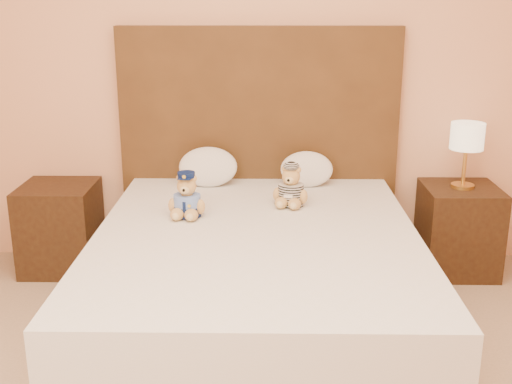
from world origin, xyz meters
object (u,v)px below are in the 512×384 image
nightstand_left (60,227)px  nightstand_right (458,229)px  lamp (467,140)px  teddy_prisoner (291,185)px  bed (257,283)px  teddy_police (187,195)px  pillow_left (208,165)px  pillow_right (307,168)px

nightstand_left → nightstand_right: size_ratio=1.00×
lamp → teddy_prisoner: lamp is taller
bed → lamp: 1.59m
teddy_police → pillow_left: 0.60m
nightstand_right → teddy_police: bearing=-160.6°
bed → lamp: bearing=32.6°
teddy_prisoner → pillow_right: (0.11, 0.40, -0.00)m
teddy_prisoner → pillow_right: teddy_prisoner is taller
bed → teddy_prisoner: size_ratio=8.63×
bed → nightstand_right: 1.48m
lamp → pillow_right: 0.97m
nightstand_left → teddy_prisoner: teddy_prisoner is taller
bed → teddy_prisoner: (0.18, 0.43, 0.39)m
lamp → pillow_right: lamp is taller
bed → nightstand_left: same height
teddy_prisoner → pillow_right: bearing=89.8°
pillow_right → nightstand_left: bearing=-178.9°
teddy_police → pillow_right: teddy_police is taller
nightstand_right → lamp: lamp is taller
teddy_prisoner → lamp: bearing=34.6°
lamp → pillow_left: bearing=178.9°
lamp → pillow_right: (-0.95, 0.03, -0.19)m
bed → teddy_police: (-0.37, 0.23, 0.40)m
nightstand_left → bed: bearing=-32.6°
nightstand_left → pillow_left: size_ratio=1.53×
lamp → pillow_right: size_ratio=1.25×
lamp → pillow_left: (-1.56, 0.03, -0.17)m
nightstand_right → teddy_prisoner: 1.19m
lamp → teddy_police: size_ratio=1.66×
bed → nightstand_left: (-1.25, 0.80, -0.00)m
pillow_left → bed: bearing=-69.5°
lamp → nightstand_left: bearing=180.0°
nightstand_left → teddy_prisoner: 1.53m
nightstand_left → nightstand_right: 2.50m
lamp → teddy_prisoner: 1.14m
teddy_police → lamp: bearing=27.0°
bed → lamp: size_ratio=5.00×
teddy_prisoner → pillow_left: size_ratio=0.65×
bed → nightstand_right: same height
lamp → teddy_police: 1.73m
nightstand_left → pillow_right: (1.55, 0.03, 0.39)m
bed → lamp: (1.25, 0.80, 0.57)m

